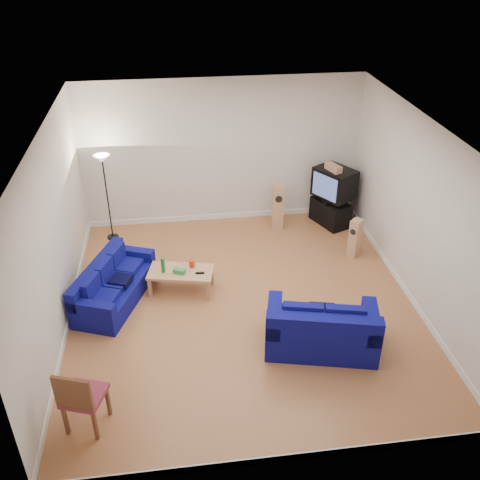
{
  "coord_description": "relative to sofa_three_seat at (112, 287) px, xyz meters",
  "views": [
    {
      "loc": [
        -1.07,
        -7.48,
        5.85
      ],
      "look_at": [
        0.0,
        0.4,
        1.1
      ],
      "focal_mm": 40.0,
      "sensor_mm": 36.0,
      "label": 1
    }
  ],
  "objects": [
    {
      "name": "dining_chair",
      "position": [
        -0.17,
        -2.85,
        0.32
      ],
      "size": [
        0.64,
        0.64,
        1.06
      ],
      "rotation": [
        0.0,
        0.0,
        -0.33
      ],
      "color": "brown",
      "rests_on": "ground"
    },
    {
      "name": "tissue_box",
      "position": [
        1.2,
        0.07,
        0.19
      ],
      "size": [
        0.24,
        0.19,
        0.09
      ],
      "primitive_type": "cube",
      "rotation": [
        0.0,
        0.0,
        -0.41
      ],
      "color": "green",
      "rests_on": "coffee_table"
    },
    {
      "name": "speaker_right",
      "position": [
        4.73,
        0.86,
        0.14
      ],
      "size": [
        0.3,
        0.3,
        0.81
      ],
      "rotation": [
        0.0,
        0.0,
        -0.82
      ],
      "color": "tan",
      "rests_on": "ground"
    },
    {
      "name": "coffee_table",
      "position": [
        1.23,
        0.13,
        0.1
      ],
      "size": [
        1.26,
        0.82,
        0.42
      ],
      "rotation": [
        0.0,
        0.0,
        -0.22
      ],
      "color": "tan",
      "rests_on": "ground"
    },
    {
      "name": "room",
      "position": [
        2.28,
        -0.46,
        1.27
      ],
      "size": [
        6.01,
        6.51,
        3.21
      ],
      "color": "brown",
      "rests_on": "ground"
    },
    {
      "name": "tv_stand",
      "position": [
        4.63,
        2.24,
        0.0
      ],
      "size": [
        0.81,
        1.02,
        0.55
      ],
      "primitive_type": "cube",
      "rotation": [
        0.0,
        0.0,
        -1.16
      ],
      "color": "black",
      "rests_on": "ground"
    },
    {
      "name": "sofa_loveseat",
      "position": [
        3.35,
        -1.72,
        0.06
      ],
      "size": [
        1.91,
        1.34,
        0.86
      ],
      "rotation": [
        0.0,
        0.0,
        -0.24
      ],
      "color": "#080858",
      "rests_on": "ground"
    },
    {
      "name": "sofa_three_seat",
      "position": [
        0.0,
        0.0,
        0.0
      ],
      "size": [
        1.44,
        2.06,
        0.73
      ],
      "rotation": [
        0.0,
        0.0,
        -1.94
      ],
      "color": "#080858",
      "rests_on": "ground"
    },
    {
      "name": "bottle",
      "position": [
        0.92,
        0.13,
        0.3
      ],
      "size": [
        0.08,
        0.08,
        0.3
      ],
      "primitive_type": "cylinder",
      "rotation": [
        0.0,
        0.0,
        0.19
      ],
      "color": "#197233",
      "rests_on": "coffee_table"
    },
    {
      "name": "television",
      "position": [
        4.67,
        2.29,
        0.69
      ],
      "size": [
        0.96,
        1.03,
        0.64
      ],
      "rotation": [
        0.0,
        0.0,
        -1.01
      ],
      "color": "black",
      "rests_on": "av_receiver"
    },
    {
      "name": "centre_speaker",
      "position": [
        4.59,
        2.22,
        1.08
      ],
      "size": [
        0.31,
        0.44,
        0.14
      ],
      "primitive_type": "cube",
      "rotation": [
        0.0,
        0.0,
        -1.19
      ],
      "color": "tan",
      "rests_on": "television"
    },
    {
      "name": "floor_lamp",
      "position": [
        -0.17,
        2.24,
        1.29
      ],
      "size": [
        0.32,
        0.32,
        1.89
      ],
      "color": "black",
      "rests_on": "ground"
    },
    {
      "name": "red_canister",
      "position": [
        1.44,
        0.23,
        0.22
      ],
      "size": [
        0.1,
        0.1,
        0.14
      ],
      "primitive_type": "cylinder",
      "rotation": [
        0.0,
        0.0,
        0.02
      ],
      "color": "red",
      "rests_on": "coffee_table"
    },
    {
      "name": "remote",
      "position": [
        1.56,
        -0.0,
        0.16
      ],
      "size": [
        0.16,
        0.06,
        0.02
      ],
      "primitive_type": "cube",
      "rotation": [
        0.0,
        0.0,
        -0.06
      ],
      "color": "black",
      "rests_on": "coffee_table"
    },
    {
      "name": "av_receiver",
      "position": [
        4.58,
        2.23,
        0.32
      ],
      "size": [
        0.33,
        0.4,
        0.09
      ],
      "primitive_type": "cube",
      "rotation": [
        0.0,
        0.0,
        -1.58
      ],
      "color": "black",
      "rests_on": "tv_stand"
    },
    {
      "name": "speaker_left",
      "position": [
        3.43,
        2.24,
        0.24
      ],
      "size": [
        0.27,
        0.34,
        1.03
      ],
      "rotation": [
        0.0,
        0.0,
        -0.1
      ],
      "color": "tan",
      "rests_on": "ground"
    }
  ]
}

